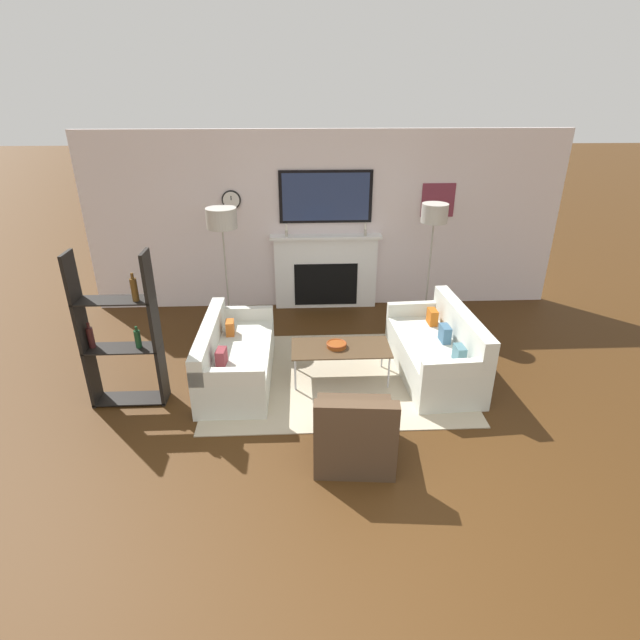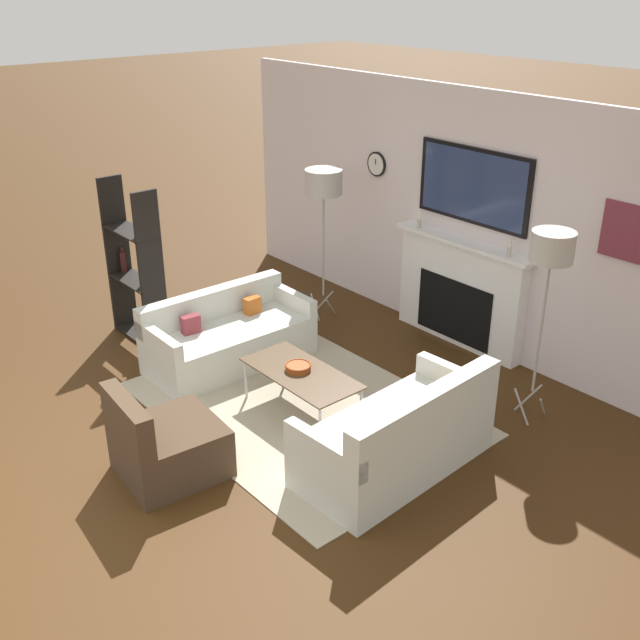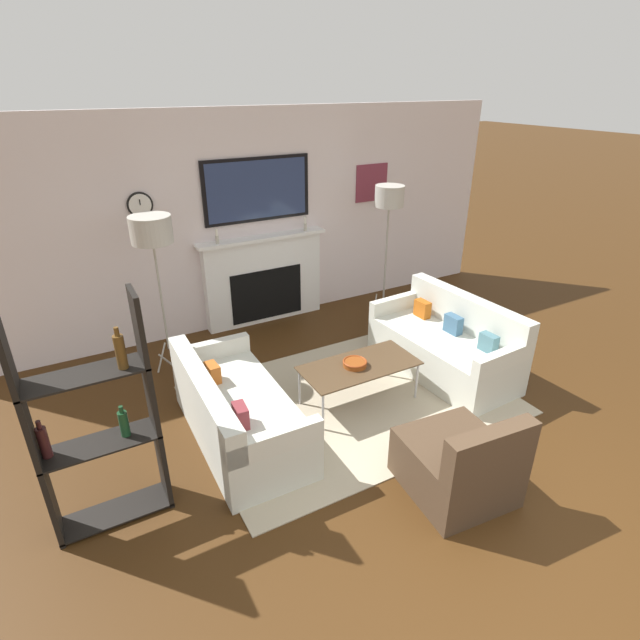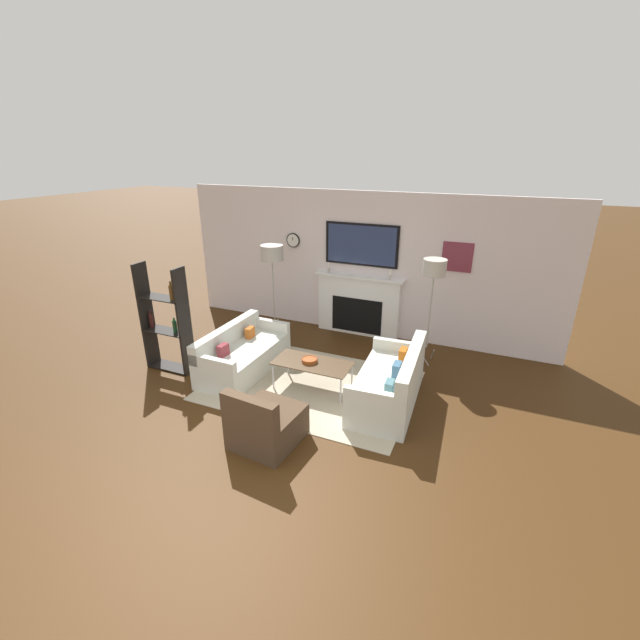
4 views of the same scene
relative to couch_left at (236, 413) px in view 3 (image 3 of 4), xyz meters
The scene contains 11 objects.
ground_plane 2.82m from the couch_left, 64.12° to the right, with size 60.00×60.00×0.00m, color #3E250E.
fireplace_wall 2.77m from the couch_left, 61.79° to the left, with size 7.25×0.28×2.70m.
area_rug 1.25m from the couch_left, ahead, with size 3.07×2.22×0.01m.
couch_left is the anchor object (origin of this frame).
couch_right 2.46m from the couch_left, ahead, with size 0.89×1.71×0.84m.
armchair 1.95m from the couch_left, 48.73° to the right, with size 0.81×0.85×0.80m.
coffee_table 1.28m from the couch_left, ahead, with size 1.17×0.56×0.43m.
decorative_bowl 1.24m from the couch_left, ahead, with size 0.24×0.24×0.06m.
floor_lamp_left 2.02m from the couch_left, 98.90° to the left, with size 0.42×0.42×1.77m.
floor_lamp_right 3.36m from the couch_left, 29.29° to the left, with size 0.37×0.37×1.79m.
shelf_unit 1.32m from the couch_left, 159.87° to the right, with size 0.80×0.28×1.75m.
Camera 3 is at (-2.34, -1.04, 2.97)m, focal length 28.00 mm.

